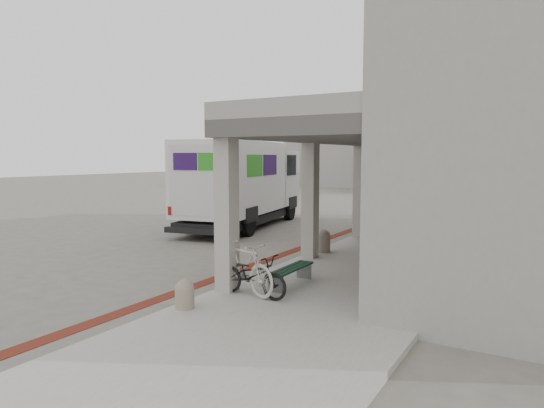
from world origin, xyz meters
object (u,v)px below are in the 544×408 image
Objects in this scene: utility_cabinet at (432,238)px; bicycle_cream at (243,267)px; bench at (291,273)px; fedex_truck at (243,182)px; bicycle_black at (252,275)px.

utility_cabinet is 0.53× the size of bicycle_cream.
bench is 0.89× the size of bicycle_cream.
fedex_truck is 8.85× the size of utility_cabinet.
utility_cabinet is 6.60m from bicycle_black.
utility_cabinet is at bearing -5.21° from bicycle_cream.
bench is at bearing -117.57° from utility_cabinet.
bicycle_cream is at bearing -116.79° from bench.
fedex_truck is 4.65× the size of bicycle_cream.
bench is at bearing -10.00° from bicycle_black.
bench is 1.25m from bicycle_cream.
utility_cabinet is (1.96, 5.05, 0.21)m from bench.
fedex_truck is at bearing 50.62° from bicycle_cream.
bicycle_black is at bearing -103.62° from bench.
utility_cabinet reaches higher than bench.
utility_cabinet reaches higher than bicycle_black.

